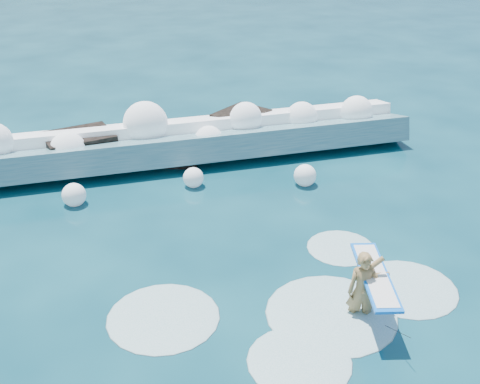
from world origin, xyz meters
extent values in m
plane|color=#07313E|center=(0.00, 0.00, 0.00)|extent=(200.00, 200.00, 0.00)
cube|color=#336C7F|center=(0.47, 7.21, 0.42)|extent=(16.66, 2.54, 1.39)
cube|color=white|center=(0.47, 8.01, 0.83)|extent=(16.66, 1.17, 0.65)
cube|color=black|center=(-2.39, 7.87, 0.41)|extent=(2.50, 2.10, 1.18)
cube|color=black|center=(0.61, 7.07, 0.32)|extent=(1.95, 1.72, 0.91)
cube|color=black|center=(3.31, 8.27, 0.44)|extent=(2.32, 2.25, 1.27)
imported|color=olive|center=(3.06, -2.04, 0.60)|extent=(0.77, 0.63, 1.83)
cube|color=blue|center=(3.34, -1.99, 0.92)|extent=(1.17, 2.57, 0.06)
cube|color=white|center=(3.34, -1.99, 0.93)|extent=(1.02, 2.34, 0.06)
cylinder|color=black|center=(3.24, -3.24, 0.45)|extent=(0.01, 0.91, 0.43)
sphere|color=white|center=(-2.74, 7.23, 0.74)|extent=(1.16, 1.16, 1.16)
sphere|color=white|center=(-0.15, 7.86, 1.14)|extent=(1.51, 1.51, 1.51)
sphere|color=white|center=(1.80, 6.88, 0.71)|extent=(0.96, 0.96, 0.96)
sphere|color=white|center=(3.26, 7.52, 1.12)|extent=(1.12, 1.12, 1.12)
sphere|color=white|center=(5.38, 7.62, 0.91)|extent=(1.12, 1.12, 1.12)
sphere|color=white|center=(7.33, 7.27, 1.05)|extent=(1.14, 1.14, 1.14)
sphere|color=white|center=(-2.69, 4.84, 0.29)|extent=(0.70, 0.70, 0.70)
sphere|color=white|center=(0.87, 5.06, 0.28)|extent=(0.63, 0.63, 0.63)
sphere|color=white|center=(4.21, 4.23, 0.30)|extent=(0.70, 0.70, 0.70)
ellipsoid|color=silver|center=(2.46, -1.86, 0.00)|extent=(2.87, 2.87, 0.14)
ellipsoid|color=silver|center=(1.28, -3.04, 0.00)|extent=(2.08, 2.08, 0.10)
ellipsoid|color=silver|center=(4.51, -1.48, 0.00)|extent=(2.32, 2.32, 0.12)
ellipsoid|color=silver|center=(-1.05, -1.00, 0.00)|extent=(2.45, 2.45, 0.12)
ellipsoid|color=silver|center=(3.77, 0.54, 0.00)|extent=(1.75, 1.75, 0.09)
camera|label=1|loc=(-2.26, -11.32, 8.24)|focal=45.00mm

